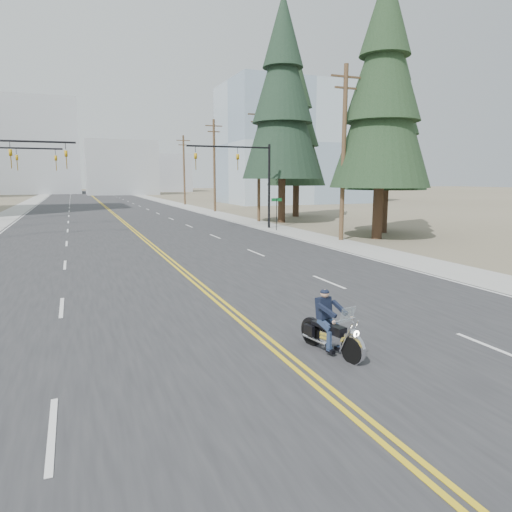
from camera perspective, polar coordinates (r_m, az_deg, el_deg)
The scene contains 20 objects.
road at distance 73.92m, azimuth -18.40°, elevation 5.91°, with size 20.00×200.00×0.01m, color #303033.
sidewalk_left at distance 74.13m, azimuth -27.33°, elevation 5.34°, with size 3.00×200.00×0.01m, color #A5A5A0.
sidewalk_right at distance 75.49m, azimuth -9.61°, elevation 6.33°, with size 3.00×200.00×0.01m, color #A5A5A0.
traffic_mast_right at distance 38.12m, azimuth -1.18°, elevation 10.79°, with size 7.10×0.26×7.00m.
traffic_mast_far at distance 43.95m, azimuth -28.55°, elevation 9.40°, with size 6.10×0.26×7.00m.
street_sign at distance 37.03m, azimuth 2.59°, elevation 5.97°, with size 0.90×0.06×2.62m.
utility_pole_b at distance 31.65m, azimuth 10.90°, elevation 12.76°, with size 2.20×0.30×11.50m.
utility_pole_c at distance 45.01m, azimuth 0.36°, elevation 11.62°, with size 2.20×0.30×11.00m.
utility_pole_d at distance 59.18m, azimuth -5.23°, elevation 11.35°, with size 2.20×0.30×11.50m.
utility_pole_e at distance 75.61m, azimuth -8.98°, elevation 10.70°, with size 2.20×0.30×11.00m.
glass_building at distance 82.40m, azimuth 4.67°, elevation 13.66°, with size 24.00×16.00×20.00m, color #9EB5CC.
haze_bldg_b at distance 129.30m, azimuth -16.53°, elevation 10.49°, with size 18.00×14.00×14.00m, color #ADB2B7.
haze_bldg_c at distance 122.15m, azimuth -0.43°, elevation 11.89°, with size 16.00×12.00×18.00m, color #B7BCC6.
haze_bldg_d at distance 144.14m, azimuth -25.35°, elevation 12.24°, with size 20.00×15.00×26.00m, color #ADB2B7.
haze_bldg_e at distance 156.48m, azimuth -11.10°, elevation 10.12°, with size 14.00×14.00×12.00m, color #B7BCC6.
motorcyclist at distance 11.11m, azimuth 9.42°, elevation -8.27°, with size 0.85×1.97×1.54m, color black, non-canonical shape.
conifer_near at distance 33.50m, azimuth 15.62°, elevation 19.77°, with size 6.75×6.75×17.86m.
conifer_mid at distance 37.44m, azimuth 16.17°, elevation 17.60°, with size 6.27×6.27×16.72m.
conifer_tall at distance 44.74m, azimuth 3.35°, elevation 19.67°, with size 7.51×7.51×20.85m.
conifer_far at distance 51.63m, azimuth 5.14°, elevation 15.95°, with size 6.43×6.43×17.23m.
Camera 1 is at (-4.44, -3.67, 4.16)m, focal length 32.00 mm.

